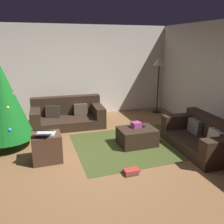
{
  "coord_description": "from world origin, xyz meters",
  "views": [
    {
      "loc": [
        -0.95,
        -3.82,
        2.11
      ],
      "look_at": [
        0.53,
        0.61,
        0.75
      ],
      "focal_mm": 38.32,
      "sensor_mm": 36.0,
      "label": 1
    }
  ],
  "objects_px": {
    "gift_box": "(136,125)",
    "tv_remote": "(142,126)",
    "laptop": "(45,133)",
    "book_stack": "(131,172)",
    "couch_left": "(67,115)",
    "couch_right": "(203,137)",
    "side_table": "(47,148)",
    "ottoman": "(137,136)",
    "corner_lamp": "(159,66)",
    "christmas_tree": "(3,100)"
  },
  "relations": [
    {
      "from": "gift_box",
      "to": "corner_lamp",
      "type": "bearing_deg",
      "value": 51.27
    },
    {
      "from": "couch_right",
      "to": "laptop",
      "type": "relative_size",
      "value": 3.78
    },
    {
      "from": "couch_left",
      "to": "laptop",
      "type": "bearing_deg",
      "value": 74.04
    },
    {
      "from": "couch_left",
      "to": "ottoman",
      "type": "bearing_deg",
      "value": 127.8
    },
    {
      "from": "laptop",
      "to": "tv_remote",
      "type": "bearing_deg",
      "value": 8.25
    },
    {
      "from": "couch_left",
      "to": "gift_box",
      "type": "xyz_separation_m",
      "value": [
        1.23,
        -1.67,
        0.16
      ]
    },
    {
      "from": "couch_right",
      "to": "side_table",
      "type": "xyz_separation_m",
      "value": [
        -3.05,
        0.48,
        0.0
      ]
    },
    {
      "from": "couch_left",
      "to": "side_table",
      "type": "xyz_separation_m",
      "value": [
        -0.65,
        -1.89,
        -0.01
      ]
    },
    {
      "from": "couch_left",
      "to": "corner_lamp",
      "type": "distance_m",
      "value": 3.09
    },
    {
      "from": "couch_left",
      "to": "ottoman",
      "type": "distance_m",
      "value": 2.13
    },
    {
      "from": "ottoman",
      "to": "couch_right",
      "type": "bearing_deg",
      "value": -28.0
    },
    {
      "from": "couch_left",
      "to": "tv_remote",
      "type": "distance_m",
      "value": 2.15
    },
    {
      "from": "couch_right",
      "to": "ottoman",
      "type": "height_order",
      "value": "couch_right"
    },
    {
      "from": "couch_left",
      "to": "gift_box",
      "type": "height_order",
      "value": "couch_left"
    },
    {
      "from": "gift_box",
      "to": "corner_lamp",
      "type": "relative_size",
      "value": 0.11
    },
    {
      "from": "gift_box",
      "to": "couch_right",
      "type": "bearing_deg",
      "value": -31.16
    },
    {
      "from": "tv_remote",
      "to": "side_table",
      "type": "xyz_separation_m",
      "value": [
        -2.02,
        -0.24,
        -0.11
      ]
    },
    {
      "from": "laptop",
      "to": "couch_left",
      "type": "bearing_deg",
      "value": 71.15
    },
    {
      "from": "side_table",
      "to": "couch_right",
      "type": "bearing_deg",
      "value": -8.96
    },
    {
      "from": "christmas_tree",
      "to": "book_stack",
      "type": "bearing_deg",
      "value": -41.89
    },
    {
      "from": "couch_left",
      "to": "couch_right",
      "type": "bearing_deg",
      "value": 138.19
    },
    {
      "from": "gift_box",
      "to": "laptop",
      "type": "distance_m",
      "value": 1.92
    },
    {
      "from": "laptop",
      "to": "book_stack",
      "type": "relative_size",
      "value": 1.72
    },
    {
      "from": "tv_remote",
      "to": "christmas_tree",
      "type": "xyz_separation_m",
      "value": [
        -2.76,
        0.66,
        0.63
      ]
    },
    {
      "from": "couch_left",
      "to": "book_stack",
      "type": "height_order",
      "value": "couch_left"
    },
    {
      "from": "laptop",
      "to": "book_stack",
      "type": "xyz_separation_m",
      "value": [
        1.3,
        -0.86,
        -0.54
      ]
    },
    {
      "from": "tv_remote",
      "to": "christmas_tree",
      "type": "distance_m",
      "value": 2.91
    },
    {
      "from": "christmas_tree",
      "to": "couch_right",
      "type": "bearing_deg",
      "value": -19.95
    },
    {
      "from": "couch_left",
      "to": "tv_remote",
      "type": "bearing_deg",
      "value": 132.45
    },
    {
      "from": "side_table",
      "to": "laptop",
      "type": "bearing_deg",
      "value": -106.16
    },
    {
      "from": "laptop",
      "to": "corner_lamp",
      "type": "height_order",
      "value": "corner_lamp"
    },
    {
      "from": "tv_remote",
      "to": "christmas_tree",
      "type": "bearing_deg",
      "value": 144.71
    },
    {
      "from": "couch_right",
      "to": "side_table",
      "type": "bearing_deg",
      "value": 84.87
    },
    {
      "from": "couch_left",
      "to": "laptop",
      "type": "distance_m",
      "value": 2.08
    },
    {
      "from": "corner_lamp",
      "to": "tv_remote",
      "type": "bearing_deg",
      "value": -126.39
    },
    {
      "from": "ottoman",
      "to": "corner_lamp",
      "type": "relative_size",
      "value": 0.46
    },
    {
      "from": "book_stack",
      "to": "corner_lamp",
      "type": "relative_size",
      "value": 0.16
    },
    {
      "from": "side_table",
      "to": "laptop",
      "type": "relative_size",
      "value": 1.14
    },
    {
      "from": "ottoman",
      "to": "tv_remote",
      "type": "relative_size",
      "value": 4.8
    },
    {
      "from": "couch_right",
      "to": "laptop",
      "type": "xyz_separation_m",
      "value": [
        -3.06,
        0.42,
        0.32
      ]
    },
    {
      "from": "couch_left",
      "to": "corner_lamp",
      "type": "height_order",
      "value": "corner_lamp"
    },
    {
      "from": "couch_right",
      "to": "corner_lamp",
      "type": "relative_size",
      "value": 1.03
    },
    {
      "from": "laptop",
      "to": "corner_lamp",
      "type": "relative_size",
      "value": 0.27
    },
    {
      "from": "ottoman",
      "to": "laptop",
      "type": "height_order",
      "value": "laptop"
    },
    {
      "from": "couch_right",
      "to": "gift_box",
      "type": "bearing_deg",
      "value": 62.67
    },
    {
      "from": "gift_box",
      "to": "book_stack",
      "type": "distance_m",
      "value": 1.35
    },
    {
      "from": "gift_box",
      "to": "book_stack",
      "type": "xyz_separation_m",
      "value": [
        -0.6,
        -1.15,
        -0.38
      ]
    },
    {
      "from": "gift_box",
      "to": "tv_remote",
      "type": "xyz_separation_m",
      "value": [
        0.14,
        0.01,
        -0.05
      ]
    },
    {
      "from": "couch_right",
      "to": "corner_lamp",
      "type": "bearing_deg",
      "value": -5.34
    },
    {
      "from": "ottoman",
      "to": "book_stack",
      "type": "distance_m",
      "value": 1.23
    }
  ]
}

